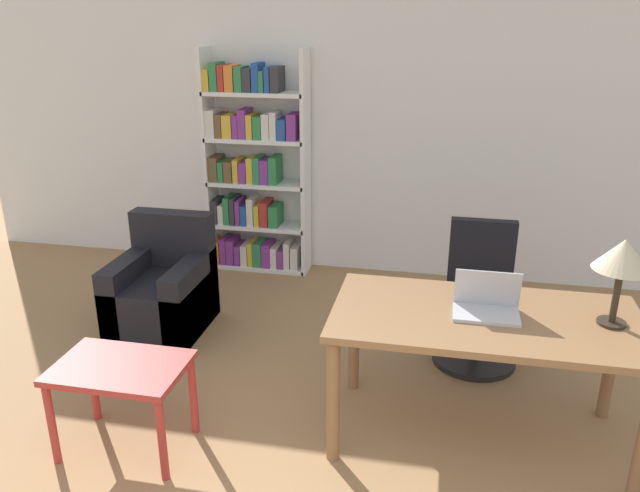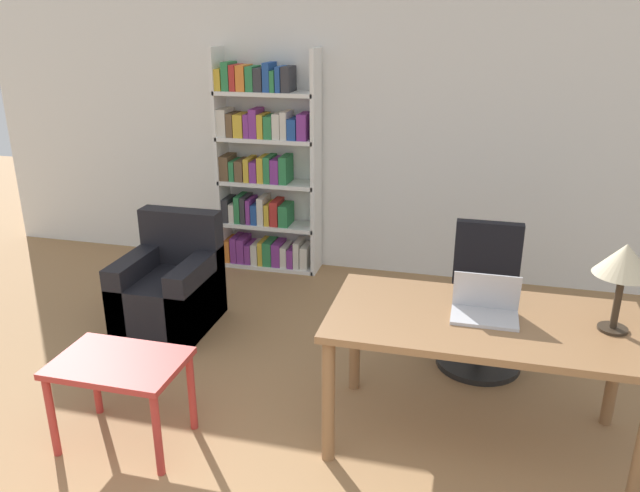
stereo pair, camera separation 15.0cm
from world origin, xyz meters
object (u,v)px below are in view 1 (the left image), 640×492
(desk, at_px, (484,332))
(bookshelf, at_px, (253,172))
(table_lamp, at_px, (623,257))
(armchair, at_px, (163,293))
(laptop, at_px, (486,305))
(office_chair, at_px, (478,303))
(side_table_blue, at_px, (121,378))

(desk, height_order, bookshelf, bookshelf)
(table_lamp, distance_m, armchair, 3.20)
(bookshelf, bearing_deg, armchair, -103.38)
(laptop, xyz_separation_m, office_chair, (0.02, 0.90, -0.41))
(laptop, relative_size, side_table_blue, 0.50)
(office_chair, bearing_deg, bookshelf, 147.20)
(table_lamp, distance_m, office_chair, 1.31)
(desk, relative_size, table_lamp, 3.52)
(table_lamp, height_order, armchair, table_lamp)
(table_lamp, bearing_deg, laptop, -179.31)
(desk, relative_size, bookshelf, 0.81)
(office_chair, height_order, bookshelf, bookshelf)
(armchair, bearing_deg, office_chair, 0.79)
(laptop, bearing_deg, bookshelf, 132.34)
(office_chair, bearing_deg, laptop, -91.02)
(laptop, height_order, table_lamp, table_lamp)
(laptop, distance_m, bookshelf, 2.98)
(side_table_blue, bearing_deg, bookshelf, 92.16)
(desk, relative_size, side_table_blue, 2.36)
(laptop, relative_size, bookshelf, 0.17)
(laptop, xyz_separation_m, side_table_blue, (-1.90, -0.52, -0.38))
(desk, xyz_separation_m, laptop, (-0.00, 0.02, 0.15))
(office_chair, distance_m, armchair, 2.34)
(office_chair, bearing_deg, armchair, -179.21)
(laptop, height_order, armchair, laptop)
(bookshelf, bearing_deg, desk, -47.90)
(laptop, distance_m, office_chair, 0.99)
(office_chair, distance_m, side_table_blue, 2.38)
(side_table_blue, bearing_deg, table_lamp, 11.68)
(table_lamp, relative_size, bookshelf, 0.23)
(desk, bearing_deg, table_lamp, 2.59)
(desk, distance_m, side_table_blue, 1.98)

